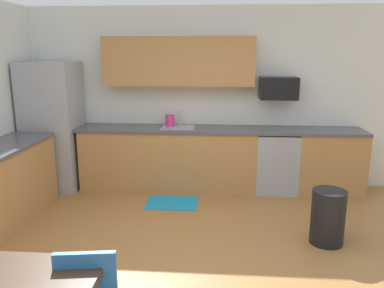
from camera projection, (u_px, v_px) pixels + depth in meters
name	position (u px, v px, depth m)	size (l,w,h in m)	color
ground_plane	(184.00, 269.00, 3.75)	(12.00, 12.00, 0.00)	#9E6B38
wall_back	(200.00, 97.00, 6.01)	(5.80, 0.10, 2.70)	silver
cabinet_run_back	(169.00, 159.00, 5.91)	(2.60, 0.60, 0.90)	#AD7A42
cabinet_run_back_right	(329.00, 162.00, 5.74)	(0.95, 0.60, 0.90)	#AD7A42
countertop_back	(198.00, 129.00, 5.77)	(4.80, 0.64, 0.04)	#4C4C51
upper_cabinets_back	(179.00, 61.00, 5.69)	(2.20, 0.34, 0.70)	#AD7A42
refrigerator	(53.00, 126.00, 5.84)	(0.76, 0.70, 1.90)	#9EA0A5
oven_range	(276.00, 161.00, 5.79)	(0.60, 0.60, 0.91)	#999BA0
microwave	(278.00, 88.00, 5.64)	(0.54, 0.36, 0.32)	black
sink_basin	(178.00, 131.00, 5.80)	(0.48, 0.40, 0.14)	#A5A8AD
sink_faucet	(179.00, 119.00, 5.94)	(0.02, 0.02, 0.24)	#B2B5BA
trash_bin	(328.00, 217.00, 4.20)	(0.36, 0.36, 0.60)	black
floor_mat	(172.00, 203.00, 5.37)	(0.70, 0.50, 0.01)	#198CBF
kettle	(170.00, 122.00, 5.83)	(0.14, 0.14, 0.20)	#CC3372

